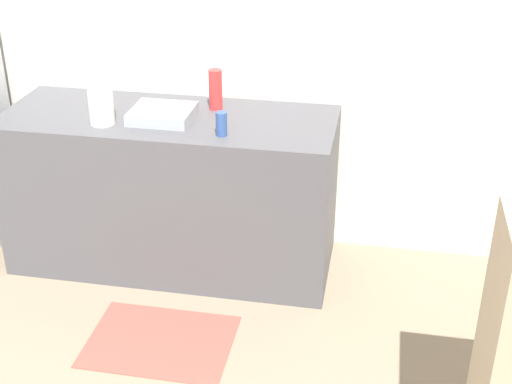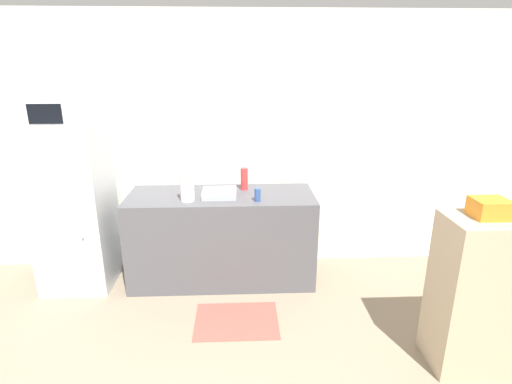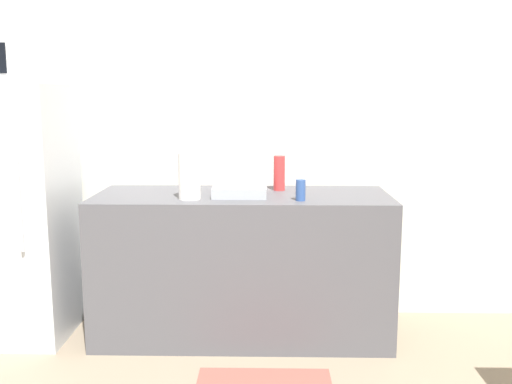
# 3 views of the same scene
# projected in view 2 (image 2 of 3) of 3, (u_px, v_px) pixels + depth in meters

# --- Properties ---
(wall_back) EXTENTS (8.00, 0.06, 2.60)m
(wall_back) POSITION_uv_depth(u_px,v_px,m) (203.00, 146.00, 4.09)
(wall_back) COLOR silver
(wall_back) RESTS_ON ground_plane
(refrigerator) EXTENTS (0.64, 0.65, 1.56)m
(refrigerator) POSITION_uv_depth(u_px,v_px,m) (75.00, 209.00, 3.81)
(refrigerator) COLOR silver
(refrigerator) RESTS_ON ground_plane
(microwave) EXTENTS (0.52, 0.35, 0.28)m
(microwave) POSITION_uv_depth(u_px,v_px,m) (60.00, 112.00, 3.53)
(microwave) COLOR white
(microwave) RESTS_ON refrigerator
(counter) EXTENTS (1.80, 0.68, 0.89)m
(counter) POSITION_uv_depth(u_px,v_px,m) (222.00, 237.00, 3.99)
(counter) COLOR #4C4C51
(counter) RESTS_ON ground_plane
(sink_basin) EXTENTS (0.32, 0.29, 0.06)m
(sink_basin) POSITION_uv_depth(u_px,v_px,m) (219.00, 193.00, 3.80)
(sink_basin) COLOR #9EA3A8
(sink_basin) RESTS_ON counter
(bottle_tall) EXTENTS (0.07, 0.07, 0.22)m
(bottle_tall) POSITION_uv_depth(u_px,v_px,m) (244.00, 179.00, 3.98)
(bottle_tall) COLOR red
(bottle_tall) RESTS_ON counter
(bottle_short) EXTENTS (0.06, 0.06, 0.12)m
(bottle_short) POSITION_uv_depth(u_px,v_px,m) (257.00, 195.00, 3.66)
(bottle_short) COLOR #2D4C8C
(bottle_short) RESTS_ON counter
(shelf_cabinet) EXTENTS (0.82, 0.40, 1.14)m
(shelf_cabinet) POSITION_uv_depth(u_px,v_px,m) (495.00, 294.00, 2.79)
(shelf_cabinet) COLOR tan
(shelf_cabinet) RESTS_ON ground_plane
(basket) EXTENTS (0.22, 0.20, 0.12)m
(basket) POSITION_uv_depth(u_px,v_px,m) (490.00, 208.00, 2.61)
(basket) COLOR orange
(basket) RESTS_ON shelf_cabinet
(paper_towel_roll) EXTENTS (0.13, 0.13, 0.27)m
(paper_towel_roll) POSITION_uv_depth(u_px,v_px,m) (187.00, 187.00, 3.65)
(paper_towel_roll) COLOR white
(paper_towel_roll) RESTS_ON counter
(kitchen_rug) EXTENTS (0.71, 0.53, 0.01)m
(kitchen_rug) POSITION_uv_depth(u_px,v_px,m) (237.00, 320.00, 3.42)
(kitchen_rug) COLOR #99473D
(kitchen_rug) RESTS_ON ground_plane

